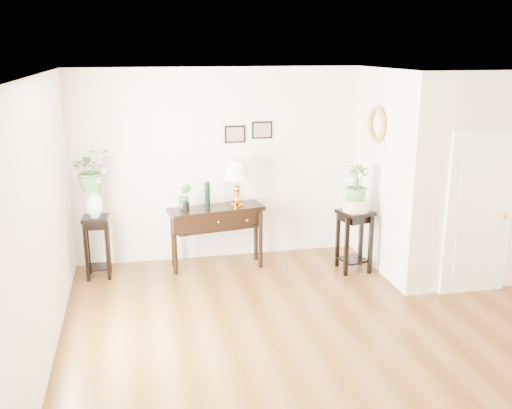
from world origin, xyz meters
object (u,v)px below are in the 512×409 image
object	(u,v)px
plant_stand_a	(97,247)
plant_stand_b	(354,241)
table_lamp	(237,182)
console_table	(217,237)

from	to	relation	value
plant_stand_a	plant_stand_b	bearing A→B (deg)	-8.02
plant_stand_b	table_lamp	bearing A→B (deg)	161.40
table_lamp	plant_stand_a	distance (m)	2.11
console_table	plant_stand_b	bearing A→B (deg)	-25.70
table_lamp	plant_stand_b	distance (m)	1.84
console_table	plant_stand_b	distance (m)	1.94
console_table	plant_stand_a	world-z (taller)	console_table
plant_stand_a	table_lamp	bearing A→B (deg)	0.98
console_table	plant_stand_b	size ratio (longest dim) A/B	1.52
table_lamp	plant_stand_b	size ratio (longest dim) A/B	0.78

